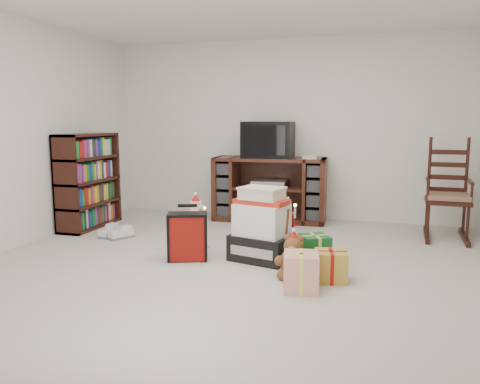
# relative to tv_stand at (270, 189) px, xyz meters

# --- Properties ---
(room) EXTENTS (5.01, 5.01, 2.51)m
(room) POSITION_rel_tv_stand_xyz_m (0.15, -2.20, 0.81)
(room) COLOR beige
(room) RESTS_ON ground
(tv_stand) EXTENTS (1.56, 0.63, 0.88)m
(tv_stand) POSITION_rel_tv_stand_xyz_m (0.00, 0.00, 0.00)
(tv_stand) COLOR #421F13
(tv_stand) RESTS_ON floor
(bookshelf) EXTENTS (0.33, 0.99, 1.21)m
(bookshelf) POSITION_rel_tv_stand_xyz_m (-2.16, -1.06, 0.15)
(bookshelf) COLOR black
(bookshelf) RESTS_ON floor
(rocking_chair) EXTENTS (0.53, 0.84, 1.23)m
(rocking_chair) POSITION_rel_tv_stand_xyz_m (2.22, -0.33, -0.02)
(rocking_chair) COLOR black
(rocking_chair) RESTS_ON floor
(gift_pile) EXTENTS (0.65, 0.54, 0.72)m
(gift_pile) POSITION_rel_tv_stand_xyz_m (0.35, -1.87, -0.13)
(gift_pile) COLOR black
(gift_pile) RESTS_ON floor
(red_suitcase) EXTENTS (0.41, 0.30, 0.56)m
(red_suitcase) POSITION_rel_tv_stand_xyz_m (-0.35, -2.08, -0.20)
(red_suitcase) COLOR maroon
(red_suitcase) RESTS_ON floor
(stocking) EXTENTS (0.31, 0.20, 0.61)m
(stocking) POSITION_rel_tv_stand_xyz_m (0.49, -1.84, -0.13)
(stocking) COLOR #0B6B16
(stocking) RESTS_ON floor
(teddy_bear) EXTENTS (0.26, 0.23, 0.38)m
(teddy_bear) POSITION_rel_tv_stand_xyz_m (0.74, -2.29, -0.27)
(teddy_bear) COLOR brown
(teddy_bear) RESTS_ON floor
(santa_figurine) EXTENTS (0.32, 0.30, 0.65)m
(santa_figurine) POSITION_rel_tv_stand_xyz_m (0.46, -1.42, -0.19)
(santa_figurine) COLOR #AC1812
(santa_figurine) RESTS_ON floor
(mrs_claus_figurine) EXTENTS (0.29, 0.28, 0.59)m
(mrs_claus_figurine) POSITION_rel_tv_stand_xyz_m (-0.45, -1.62, -0.21)
(mrs_claus_figurine) COLOR #AC1812
(mrs_claus_figurine) RESTS_ON floor
(sneaker_pair) EXTENTS (0.39, 0.32, 0.10)m
(sneaker_pair) POSITION_rel_tv_stand_xyz_m (-1.54, -1.49, -0.39)
(sneaker_pair) COLOR silver
(sneaker_pair) RESTS_ON floor
(gift_cluster) EXTENTS (0.56, 0.86, 0.26)m
(gift_cluster) POSITION_rel_tv_stand_xyz_m (0.85, -2.23, -0.31)
(gift_cluster) COLOR red
(gift_cluster) RESTS_ON floor
(crt_television) EXTENTS (0.67, 0.49, 0.49)m
(crt_television) POSITION_rel_tv_stand_xyz_m (-0.03, -0.01, 0.68)
(crt_television) COLOR black
(crt_television) RESTS_ON tv_stand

